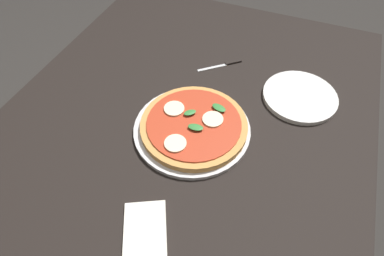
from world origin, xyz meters
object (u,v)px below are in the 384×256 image
Objects in this scene: dining_table at (178,151)px; napkin at (145,230)px; plate_white at (300,97)px; serving_tray at (192,129)px; pizza at (194,125)px; knife at (225,64)px.

dining_table is 10.45× the size of napkin.
dining_table is 6.36× the size of plate_white.
serving_tray is (-0.02, 0.04, 0.09)m from dining_table.
napkin is at bearing -24.29° from plate_white.
napkin is (0.52, -0.24, -0.00)m from plate_white.
pizza is (-0.00, 0.00, 0.02)m from serving_tray.
napkin is at bearing 9.28° from dining_table.
pizza reaches higher than napkin.
pizza is at bearing -46.68° from plate_white.
plate_white is 0.26m from knife.
plate_white reaches higher than dining_table.
pizza is 2.17× the size of napkin.
dining_table is 0.30m from napkin.
dining_table is 0.12m from pizza.
napkin reaches higher than dining_table.
knife is (-0.07, -0.25, -0.00)m from plate_white.
napkin is at bearing 1.94° from serving_tray.
serving_tray is at bearing 0.56° from knife.
pizza is 1.32× the size of plate_white.
napkin is (0.30, 0.01, -0.02)m from pizza.
plate_white is at bearing 131.23° from dining_table.
dining_table is 0.10m from serving_tray.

